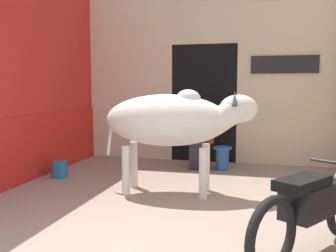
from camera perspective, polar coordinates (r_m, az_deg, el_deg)
wall_left_shopfront at (r=6.28m, az=-21.63°, el=8.04°), size 0.25×4.87×3.64m
wall_back_with_doorway at (r=7.89m, az=5.81°, el=6.40°), size 4.83×0.93×3.64m
cow at (r=5.36m, az=0.74°, el=0.82°), size 2.10×0.87×1.43m
motorcycle_near at (r=3.73m, az=20.24°, el=-10.88°), size 1.11×1.63×0.76m
shopkeeper_seated at (r=6.99m, az=4.69°, el=-1.15°), size 0.46×0.33×1.22m
plastic_stool at (r=7.00m, az=7.89°, el=-4.53°), size 0.33×0.33×0.41m
bucket at (r=6.62m, az=-15.48°, el=-6.10°), size 0.26×0.26×0.26m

